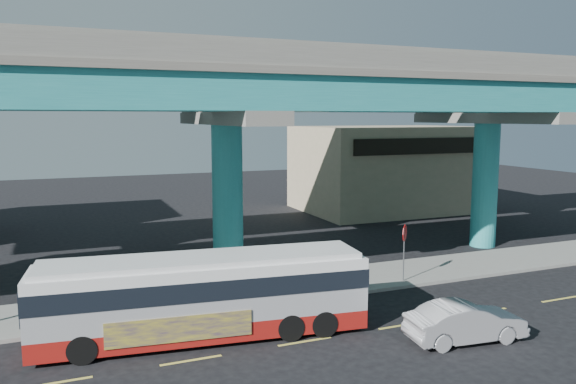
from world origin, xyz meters
name	(u,v)px	position (x,y,z in m)	size (l,w,h in m)	color
ground	(301,338)	(0.00, 0.00, 0.00)	(120.00, 120.00, 0.00)	black
sidewalk	(251,292)	(0.00, 5.50, 0.07)	(70.00, 4.00, 0.15)	gray
lane_markings	(305,341)	(0.00, -0.30, 0.01)	(58.00, 0.12, 0.01)	#D8C64C
viaduct	(225,88)	(0.00, 9.11, 9.14)	(52.00, 12.40, 11.70)	teal
building_beige	(387,168)	(18.00, 22.98, 3.51)	(14.00, 10.23, 7.00)	tan
transit_bus	(204,293)	(-3.12, 1.39, 1.62)	(11.70, 3.76, 2.95)	maroon
sedan	(466,322)	(5.18, -2.39, 0.69)	(4.34, 1.92, 1.39)	#A7A6AB
stop_sign	(404,240)	(7.08, 4.18, 2.09)	(0.61, 0.57, 2.68)	gray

